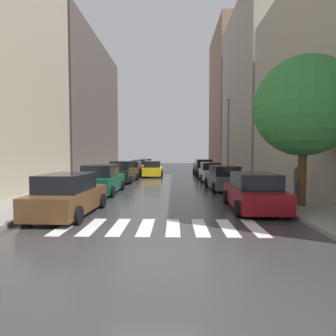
{
  "coord_description": "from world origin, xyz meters",
  "views": [
    {
      "loc": [
        0.48,
        -6.22,
        2.48
      ],
      "look_at": [
        -0.0,
        15.82,
        1.26
      ],
      "focal_mm": 29.69,
      "sensor_mm": 36.0,
      "label": 1
    }
  ],
  "objects_px": {
    "parked_car_right_fourth": "(203,168)",
    "lamp_post_right": "(228,132)",
    "parked_car_left_fourth": "(132,169)",
    "parked_car_right_nearest": "(254,192)",
    "parked_car_right_second": "(224,178)",
    "parked_car_left_fifth": "(141,166)",
    "parked_car_left_third": "(123,172)",
    "parked_car_left_second": "(102,180)",
    "parked_car_left_sixth": "(146,164)",
    "pedestrian_foreground": "(297,179)",
    "taxi_midroad": "(153,169)",
    "parked_car_left_nearest": "(68,196)",
    "street_tree_right": "(304,107)",
    "parked_car_right_third": "(210,172)"
  },
  "relations": [
    {
      "from": "parked_car_right_nearest",
      "to": "parked_car_right_third",
      "type": "bearing_deg",
      "value": 2.31
    },
    {
      "from": "parked_car_left_second",
      "to": "parked_car_right_nearest",
      "type": "xyz_separation_m",
      "value": [
        7.87,
        -4.7,
        -0.06
      ]
    },
    {
      "from": "parked_car_left_nearest",
      "to": "parked_car_right_second",
      "type": "distance_m",
      "value": 10.89
    },
    {
      "from": "parked_car_right_nearest",
      "to": "lamp_post_right",
      "type": "height_order",
      "value": "lamp_post_right"
    },
    {
      "from": "parked_car_right_nearest",
      "to": "pedestrian_foreground",
      "type": "xyz_separation_m",
      "value": [
        3.18,
        3.03,
        0.29
      ]
    },
    {
      "from": "parked_car_left_nearest",
      "to": "parked_car_left_second",
      "type": "relative_size",
      "value": 0.95
    },
    {
      "from": "parked_car_right_third",
      "to": "lamp_post_right",
      "type": "relative_size",
      "value": 0.63
    },
    {
      "from": "parked_car_right_fourth",
      "to": "pedestrian_foreground",
      "type": "height_order",
      "value": "pedestrian_foreground"
    },
    {
      "from": "parked_car_left_second",
      "to": "parked_car_right_third",
      "type": "bearing_deg",
      "value": -42.24
    },
    {
      "from": "parked_car_left_third",
      "to": "lamp_post_right",
      "type": "distance_m",
      "value": 10.47
    },
    {
      "from": "parked_car_right_third",
      "to": "street_tree_right",
      "type": "distance_m",
      "value": 13.53
    },
    {
      "from": "parked_car_right_nearest",
      "to": "taxi_midroad",
      "type": "relative_size",
      "value": 0.96
    },
    {
      "from": "taxi_midroad",
      "to": "parked_car_left_nearest",
      "type": "bearing_deg",
      "value": 172.9
    },
    {
      "from": "lamp_post_right",
      "to": "parked_car_left_fourth",
      "type": "bearing_deg",
      "value": 162.36
    },
    {
      "from": "parked_car_left_fifth",
      "to": "parked_car_left_nearest",
      "type": "bearing_deg",
      "value": -178.8
    },
    {
      "from": "parked_car_left_nearest",
      "to": "taxi_midroad",
      "type": "xyz_separation_m",
      "value": [
        1.95,
        18.18,
        -0.01
      ]
    },
    {
      "from": "parked_car_left_third",
      "to": "parked_car_left_fourth",
      "type": "height_order",
      "value": "parked_car_left_third"
    },
    {
      "from": "parked_car_left_fifth",
      "to": "taxi_midroad",
      "type": "relative_size",
      "value": 0.98
    },
    {
      "from": "parked_car_left_second",
      "to": "parked_car_left_sixth",
      "type": "xyz_separation_m",
      "value": [
        0.12,
        25.56,
        -0.08
      ]
    },
    {
      "from": "parked_car_left_fourth",
      "to": "lamp_post_right",
      "type": "height_order",
      "value": "lamp_post_right"
    },
    {
      "from": "parked_car_right_nearest",
      "to": "parked_car_right_second",
      "type": "bearing_deg",
      "value": 2.46
    },
    {
      "from": "parked_car_left_sixth",
      "to": "pedestrian_foreground",
      "type": "bearing_deg",
      "value": -160.36
    },
    {
      "from": "parked_car_right_nearest",
      "to": "parked_car_right_fourth",
      "type": "height_order",
      "value": "parked_car_right_fourth"
    },
    {
      "from": "parked_car_right_nearest",
      "to": "pedestrian_foreground",
      "type": "bearing_deg",
      "value": -45.01
    },
    {
      "from": "parked_car_left_fourth",
      "to": "pedestrian_foreground",
      "type": "relative_size",
      "value": 2.6
    },
    {
      "from": "parked_car_left_fifth",
      "to": "pedestrian_foreground",
      "type": "distance_m",
      "value": 23.21
    },
    {
      "from": "parked_car_right_nearest",
      "to": "parked_car_right_second",
      "type": "relative_size",
      "value": 0.99
    },
    {
      "from": "parked_car_right_fourth",
      "to": "lamp_post_right",
      "type": "distance_m",
      "value": 6.28
    },
    {
      "from": "parked_car_left_second",
      "to": "parked_car_left_fourth",
      "type": "bearing_deg",
      "value": 0.5
    },
    {
      "from": "parked_car_left_second",
      "to": "parked_car_right_second",
      "type": "xyz_separation_m",
      "value": [
        7.75,
        1.94,
        -0.06
      ]
    },
    {
      "from": "taxi_midroad",
      "to": "pedestrian_foreground",
      "type": "relative_size",
      "value": 2.72
    },
    {
      "from": "parked_car_left_second",
      "to": "parked_car_left_sixth",
      "type": "height_order",
      "value": "parked_car_left_second"
    },
    {
      "from": "taxi_midroad",
      "to": "parked_car_left_fourth",
      "type": "bearing_deg",
      "value": 82.06
    },
    {
      "from": "parked_car_left_nearest",
      "to": "parked_car_right_third",
      "type": "relative_size",
      "value": 0.94
    },
    {
      "from": "parked_car_right_second",
      "to": "lamp_post_right",
      "type": "height_order",
      "value": "lamp_post_right"
    },
    {
      "from": "parked_car_left_fifth",
      "to": "parked_car_left_sixth",
      "type": "height_order",
      "value": "parked_car_left_fifth"
    },
    {
      "from": "parked_car_left_second",
      "to": "parked_car_right_third",
      "type": "relative_size",
      "value": 0.98
    },
    {
      "from": "lamp_post_right",
      "to": "parked_car_right_second",
      "type": "bearing_deg",
      "value": -102.85
    },
    {
      "from": "parked_car_right_third",
      "to": "parked_car_right_fourth",
      "type": "bearing_deg",
      "value": 0.32
    },
    {
      "from": "taxi_midroad",
      "to": "street_tree_right",
      "type": "height_order",
      "value": "street_tree_right"
    },
    {
      "from": "parked_car_left_fifth",
      "to": "parked_car_right_fourth",
      "type": "xyz_separation_m",
      "value": [
        7.6,
        -4.48,
        0.06
      ]
    },
    {
      "from": "parked_car_left_third",
      "to": "parked_car_left_sixth",
      "type": "distance_m",
      "value": 19.08
    },
    {
      "from": "parked_car_right_second",
      "to": "parked_car_right_fourth",
      "type": "xyz_separation_m",
      "value": [
        -0.06,
        12.36,
        0.05
      ]
    },
    {
      "from": "parked_car_left_fifth",
      "to": "parked_car_right_nearest",
      "type": "distance_m",
      "value": 24.74
    },
    {
      "from": "taxi_midroad",
      "to": "street_tree_right",
      "type": "distance_m",
      "value": 18.83
    },
    {
      "from": "parked_car_right_third",
      "to": "taxi_midroad",
      "type": "relative_size",
      "value": 1.03
    },
    {
      "from": "parked_car_right_second",
      "to": "taxi_midroad",
      "type": "xyz_separation_m",
      "value": [
        -5.59,
        10.31,
        0.01
      ]
    },
    {
      "from": "parked_car_right_nearest",
      "to": "lamp_post_right",
      "type": "xyz_separation_m",
      "value": [
        1.6,
        14.2,
        3.69
      ]
    },
    {
      "from": "pedestrian_foreground",
      "to": "parked_car_left_second",
      "type": "bearing_deg",
      "value": 166.83
    },
    {
      "from": "street_tree_right",
      "to": "parked_car_right_second",
      "type": "bearing_deg",
      "value": 109.81
    }
  ]
}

